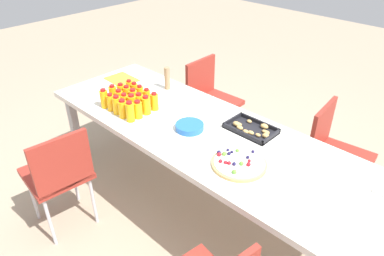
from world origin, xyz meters
The scene contains 30 objects.
ground_plane centered at (0.00, 0.00, 0.00)m, with size 12.00×12.00×0.00m, color tan.
party_table centered at (0.00, 0.00, 0.69)m, with size 2.53×0.83×0.75m.
chair_far_right centered at (0.60, 0.75, 0.50)m, with size 0.44×0.44×0.83m.
chair_far_left centered at (-0.63, 0.78, 0.50)m, with size 0.41×0.41×0.83m.
chair_near_left centered at (-0.62, -0.78, 0.50)m, with size 0.44×0.44×0.83m.
juice_bottle_0 centered at (-0.75, -0.27, 0.82)m, with size 0.06×0.06×0.15m.
juice_bottle_1 centered at (-0.68, -0.27, 0.81)m, with size 0.05×0.05×0.13m.
juice_bottle_2 centered at (-0.61, -0.26, 0.82)m, with size 0.06×0.06×0.14m.
juice_bottle_3 centered at (-0.53, -0.27, 0.82)m, with size 0.06×0.06×0.14m.
juice_bottle_4 centered at (-0.46, -0.26, 0.82)m, with size 0.06×0.06×0.15m.
juice_bottle_5 centered at (-0.76, -0.19, 0.82)m, with size 0.06×0.06×0.15m.
juice_bottle_6 centered at (-0.68, -0.19, 0.81)m, with size 0.06×0.06×0.14m.
juice_bottle_7 centered at (-0.60, -0.20, 0.81)m, with size 0.05×0.05×0.14m.
juice_bottle_8 centered at (-0.53, -0.19, 0.82)m, with size 0.06×0.06×0.15m.
juice_bottle_9 centered at (-0.45, -0.20, 0.81)m, with size 0.06×0.06×0.13m.
juice_bottle_10 centered at (-0.75, -0.12, 0.82)m, with size 0.06×0.06×0.14m.
juice_bottle_11 centered at (-0.68, -0.12, 0.82)m, with size 0.06×0.06×0.14m.
juice_bottle_12 centered at (-0.61, -0.12, 0.82)m, with size 0.06×0.06×0.14m.
juice_bottle_13 centered at (-0.53, -0.12, 0.81)m, with size 0.06×0.06×0.13m.
juice_bottle_14 centered at (-0.45, -0.12, 0.82)m, with size 0.06×0.06×0.14m.
juice_bottle_15 centered at (-0.75, -0.04, 0.82)m, with size 0.05×0.05×0.14m.
juice_bottle_16 centered at (-0.68, -0.04, 0.82)m, with size 0.05×0.05×0.15m.
juice_bottle_17 centered at (-0.61, -0.05, 0.82)m, with size 0.05×0.05×0.15m.
juice_bottle_18 centered at (-0.53, -0.05, 0.82)m, with size 0.05×0.05×0.15m.
juice_bottle_19 centered at (-0.46, -0.04, 0.81)m, with size 0.06×0.06×0.14m.
fruit_pizza centered at (0.39, -0.14, 0.76)m, with size 0.32×0.32×0.05m.
snack_tray centered at (0.23, 0.21, 0.76)m, with size 0.33×0.21×0.04m.
plate_stack centered at (-0.08, -0.06, 0.77)m, with size 0.19×0.19×0.04m.
cardboard_tube centered at (-0.65, 0.26, 0.84)m, with size 0.04×0.04×0.19m, color #9E7A56.
paper_folder centered at (-1.06, 0.11, 0.75)m, with size 0.26×0.20×0.01m, color yellow.
Camera 1 is at (1.34, -1.52, 2.03)m, focal length 33.65 mm.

